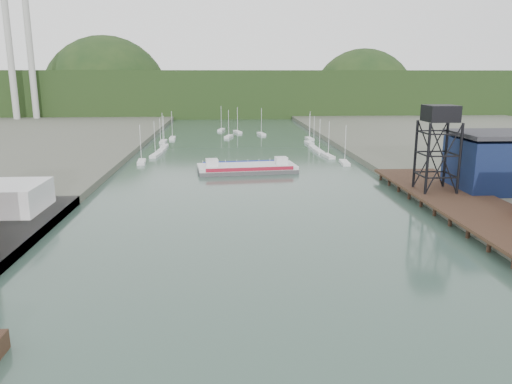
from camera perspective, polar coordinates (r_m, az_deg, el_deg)
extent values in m
cube|color=black|center=(90.44, 24.03, -1.79)|extent=(14.00, 70.00, 0.50)
cylinder|color=black|center=(88.11, 20.50, -2.59)|extent=(0.60, 0.60, 2.20)
cylinder|color=black|center=(93.62, 27.23, -2.33)|extent=(0.60, 0.60, 2.20)
cylinder|color=black|center=(95.84, 19.03, 3.57)|extent=(0.50, 0.50, 13.00)
cylinder|color=black|center=(98.29, 22.27, 3.53)|extent=(0.50, 0.50, 13.00)
cylinder|color=black|center=(101.33, 17.75, 4.15)|extent=(0.50, 0.50, 13.00)
cylinder|color=black|center=(103.66, 20.85, 4.11)|extent=(0.50, 0.50, 13.00)
cube|color=black|center=(98.85, 20.34, 8.42)|extent=(5.50, 5.50, 3.00)
cube|color=#0D153D|center=(108.60, 26.76, 2.83)|extent=(20.00, 14.00, 10.00)
cube|color=#2D2D33|center=(107.84, 27.09, 5.91)|extent=(20.50, 14.50, 0.80)
cube|color=silver|center=(139.96, -12.95, 3.36)|extent=(2.67, 7.65, 0.90)
cube|color=silver|center=(150.76, -11.42, 4.13)|extent=(2.81, 7.67, 0.90)
cube|color=silver|center=(159.37, -10.80, 4.64)|extent=(2.35, 7.59, 0.90)
cube|color=silver|center=(169.13, -10.43, 5.14)|extent=(2.01, 7.50, 0.90)
cube|color=silver|center=(181.39, -10.56, 5.67)|extent=(2.00, 7.50, 0.90)
cube|color=silver|center=(190.83, -9.52, 6.08)|extent=(2.16, 7.54, 0.90)
cube|color=silver|center=(137.17, 10.09, 3.30)|extent=(2.53, 7.62, 0.90)
cube|color=silver|center=(147.75, 8.26, 4.07)|extent=(2.76, 7.67, 0.90)
cube|color=silver|center=(156.06, 7.24, 4.59)|extent=(2.22, 7.56, 0.90)
cube|color=silver|center=(164.77, 6.60, 5.06)|extent=(2.18, 7.54, 0.90)
cube|color=silver|center=(175.66, 6.09, 5.58)|extent=(2.46, 7.61, 0.90)
cube|color=silver|center=(187.37, 6.14, 6.05)|extent=(2.48, 7.61, 0.90)
cube|color=silver|center=(193.64, -3.13, 6.34)|extent=(3.78, 7.76, 0.90)
cube|color=silver|center=(202.12, 0.61, 6.65)|extent=(3.31, 7.74, 0.90)
cube|color=silver|center=(209.60, -2.12, 6.88)|extent=(3.76, 7.76, 0.90)
cube|color=silver|center=(217.49, -3.98, 7.09)|extent=(3.40, 7.74, 0.90)
cylinder|color=#AFAFAA|center=(282.64, -26.22, 13.24)|extent=(3.20, 3.20, 60.00)
cylinder|color=#AFAFAA|center=(284.45, -24.31, 13.41)|extent=(3.20, 3.20, 60.00)
cube|color=black|center=(332.47, -2.85, 11.24)|extent=(500.00, 120.00, 28.00)
sphere|color=black|center=(341.01, -16.62, 10.09)|extent=(80.00, 80.00, 80.00)
sphere|color=black|center=(355.55, 12.04, 10.13)|extent=(70.00, 70.00, 70.00)
cube|color=#48484A|center=(124.27, -1.03, 2.54)|extent=(25.13, 12.34, 0.97)
cube|color=silver|center=(124.11, -1.04, 2.94)|extent=(25.13, 12.34, 0.77)
cube|color=maroon|center=(119.33, -0.67, 2.61)|extent=(21.17, 2.54, 0.87)
cube|color=navy|center=(128.83, -1.38, 3.40)|extent=(21.17, 2.54, 0.87)
cube|color=silver|center=(122.87, -5.06, 3.33)|extent=(3.21, 3.21, 1.94)
cube|color=silver|center=(125.55, 2.90, 3.58)|extent=(3.21, 3.21, 1.94)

